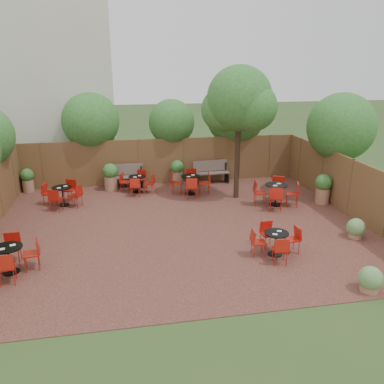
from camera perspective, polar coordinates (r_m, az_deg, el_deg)
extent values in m
plane|color=#354F23|center=(13.03, -1.67, -4.98)|extent=(80.00, 80.00, 0.00)
cube|color=#3E1C19|center=(13.03, -1.67, -4.94)|extent=(12.00, 10.00, 0.02)
cube|color=brown|center=(17.43, -4.26, 4.48)|extent=(12.00, 0.08, 2.00)
cube|color=brown|center=(14.77, 21.95, 0.63)|extent=(0.08, 10.00, 2.00)
cube|color=beige|center=(20.05, -18.79, 14.08)|extent=(5.00, 4.00, 8.00)
sphere|color=#296521|center=(17.74, -14.48, 9.91)|extent=(2.45, 2.45, 2.45)
sphere|color=#296521|center=(17.77, -2.98, 10.06)|extent=(2.04, 2.04, 2.04)
sphere|color=#296521|center=(18.56, 6.32, 10.98)|extent=(2.73, 2.73, 2.73)
sphere|color=#296521|center=(16.36, 20.82, 8.81)|extent=(2.61, 2.61, 2.61)
cylinder|color=black|center=(15.27, 6.64, 6.48)|extent=(0.26, 0.26, 4.06)
sphere|color=#296521|center=(15.01, 6.90, 13.33)|extent=(2.43, 2.43, 2.43)
sphere|color=#296521|center=(15.29, 4.56, 11.81)|extent=(1.70, 1.70, 1.70)
sphere|color=#296521|center=(14.78, 8.84, 12.07)|extent=(1.77, 1.77, 1.77)
cube|color=brown|center=(17.03, -9.78, 2.13)|extent=(1.64, 0.56, 0.05)
cube|color=brown|center=(17.16, -9.84, 3.26)|extent=(1.62, 0.20, 0.49)
cube|color=black|center=(17.11, -12.18, 1.20)|extent=(0.09, 0.49, 0.43)
cube|color=black|center=(17.12, -7.28, 1.48)|extent=(0.09, 0.49, 0.43)
cube|color=brown|center=(17.48, 2.80, 2.77)|extent=(1.62, 0.60, 0.05)
cube|color=brown|center=(17.60, 2.66, 3.85)|extent=(1.59, 0.24, 0.48)
cube|color=black|center=(17.40, 0.48, 1.89)|extent=(0.10, 0.48, 0.42)
cube|color=black|center=(17.72, 5.06, 2.12)|extent=(0.10, 0.48, 0.42)
cylinder|color=black|center=(16.46, -7.88, 0.02)|extent=(0.40, 0.40, 0.03)
cylinder|color=black|center=(16.36, -7.92, 1.10)|extent=(0.05, 0.05, 0.64)
cylinder|color=black|center=(16.27, -7.98, 2.21)|extent=(0.70, 0.70, 0.03)
cube|color=white|center=(16.34, -7.61, 2.37)|extent=(0.15, 0.13, 0.01)
cube|color=white|center=(16.15, -8.28, 2.16)|extent=(0.15, 0.13, 0.01)
cylinder|color=black|center=(15.59, -18.09, -1.79)|extent=(0.43, 0.43, 0.03)
cylinder|color=black|center=(15.48, -18.21, -0.59)|extent=(0.05, 0.05, 0.68)
cylinder|color=black|center=(15.38, -18.34, 0.63)|extent=(0.73, 0.73, 0.03)
cube|color=white|center=(15.43, -17.89, 0.82)|extent=(0.16, 0.14, 0.01)
cube|color=white|center=(15.28, -18.76, 0.56)|extent=(0.16, 0.14, 0.01)
cylinder|color=black|center=(11.29, -24.74, -10.46)|extent=(0.42, 0.42, 0.03)
cylinder|color=black|center=(11.14, -24.98, -8.91)|extent=(0.05, 0.05, 0.67)
cylinder|color=black|center=(11.00, -25.22, -7.30)|extent=(0.73, 0.73, 0.03)
cube|color=white|center=(11.03, -24.56, -7.01)|extent=(0.14, 0.11, 0.01)
cube|color=white|center=(10.91, -25.87, -7.46)|extent=(0.14, 0.11, 0.01)
cylinder|color=black|center=(15.19, 11.96, -1.78)|extent=(0.47, 0.47, 0.03)
cylinder|color=black|center=(15.06, 12.05, -0.41)|extent=(0.05, 0.05, 0.76)
cylinder|color=black|center=(14.95, 12.15, 1.00)|extent=(0.82, 0.82, 0.03)
cube|color=white|center=(15.07, 12.49, 1.21)|extent=(0.18, 0.15, 0.02)
cube|color=white|center=(14.79, 11.96, 0.92)|extent=(0.18, 0.15, 0.02)
cylinder|color=black|center=(11.40, 11.94, -8.79)|extent=(0.40, 0.40, 0.03)
cylinder|color=black|center=(11.26, 12.04, -7.35)|extent=(0.04, 0.04, 0.63)
cylinder|color=black|center=(11.12, 12.15, -5.84)|extent=(0.68, 0.68, 0.03)
cube|color=white|center=(11.22, 12.53, -5.55)|extent=(0.13, 0.09, 0.01)
cube|color=white|center=(10.99, 11.94, -6.01)|extent=(0.13, 0.09, 0.01)
cylinder|color=black|center=(16.11, -0.22, -0.21)|extent=(0.45, 0.45, 0.03)
cylinder|color=black|center=(15.99, -0.22, 1.03)|extent=(0.05, 0.05, 0.72)
cylinder|color=black|center=(15.89, -0.22, 2.30)|extent=(0.78, 0.78, 0.03)
cube|color=white|center=(15.98, 0.16, 2.48)|extent=(0.15, 0.12, 0.02)
cube|color=white|center=(15.75, -0.51, 2.24)|extent=(0.15, 0.12, 0.02)
cylinder|color=#97654B|center=(16.84, -11.67, 1.25)|extent=(0.52, 0.52, 0.60)
sphere|color=#296521|center=(16.70, -11.79, 3.00)|extent=(0.63, 0.63, 0.63)
cylinder|color=#97654B|center=(17.39, -2.18, 2.09)|extent=(0.48, 0.48, 0.55)
sphere|color=#296521|center=(17.26, -2.20, 3.67)|extent=(0.58, 0.58, 0.58)
cylinder|color=#97654B|center=(17.66, -22.62, 0.84)|extent=(0.45, 0.45, 0.52)
sphere|color=#296521|center=(17.54, -22.81, 2.28)|extent=(0.54, 0.54, 0.54)
cylinder|color=#97654B|center=(15.76, 18.34, -0.51)|extent=(0.52, 0.52, 0.59)
sphere|color=#296521|center=(15.61, 18.53, 1.32)|extent=(0.62, 0.62, 0.62)
cylinder|color=#97654B|center=(10.39, 24.28, -12.46)|extent=(0.42, 0.42, 0.19)
sphere|color=#568243|center=(10.28, 24.45, -11.32)|extent=(0.57, 0.57, 0.57)
cylinder|color=#97654B|center=(13.14, 22.55, -5.71)|extent=(0.41, 0.41, 0.19)
sphere|color=#568243|center=(13.05, 22.67, -4.77)|extent=(0.56, 0.56, 0.56)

